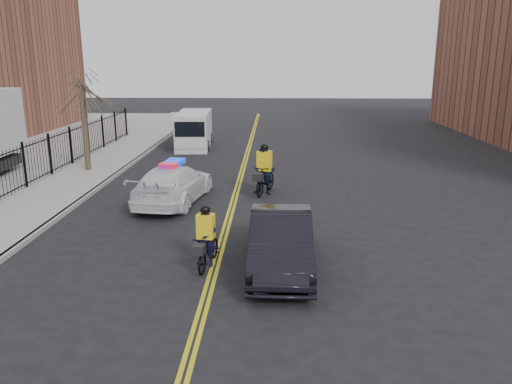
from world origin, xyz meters
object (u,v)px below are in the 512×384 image
Objects in this scene: cyclist_near at (206,245)px; cyclist_far at (264,174)px; cargo_van at (194,130)px; dark_sedan at (281,241)px; police_cruiser at (173,184)px.

cyclist_near is 7.72m from cyclist_far.
cargo_van is 2.49× the size of cyclist_far.
dark_sedan is 19.65m from cargo_van.
dark_sedan is at bearing -66.72° from cyclist_far.
cargo_van is at bearing -76.97° from police_cruiser.
cyclist_near is (3.26, -18.86, -0.49)m from cargo_van.
cargo_van is (-5.26, 18.93, 0.32)m from dark_sedan.
cargo_van reaches higher than police_cruiser.
dark_sedan is 2.01m from cyclist_near.
cargo_van is at bearing 131.45° from cyclist_far.
cyclist_far reaches higher than police_cruiser.
police_cruiser is 6.56m from cyclist_near.
police_cruiser is 7.50m from dark_sedan.
police_cruiser is 3.78m from cyclist_far.
dark_sedan is (4.10, -6.28, 0.02)m from police_cruiser.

